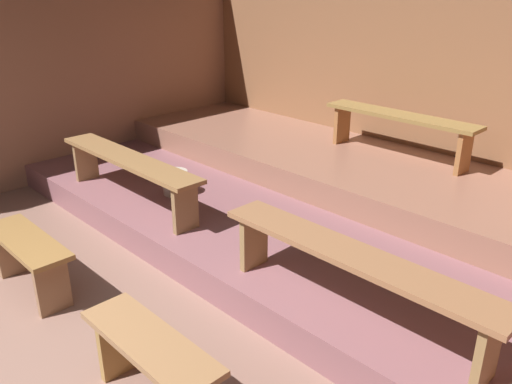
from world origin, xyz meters
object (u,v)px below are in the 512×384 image
Objects in this scene: bench_floor_left at (29,253)px; bench_floor_right at (151,358)px; pail_lower at (175,182)px; bench_lower_left at (128,166)px; bench_middle_center at (399,123)px; bench_lower_right at (352,265)px.

bench_floor_right is (1.67, 0.00, 0.00)m from bench_floor_left.
bench_floor_left is 1.68m from pail_lower.
bench_middle_center is at bearing 58.48° from bench_lower_left.
bench_middle_center reaches higher than bench_lower_right.
bench_middle_center is at bearing 74.55° from bench_floor_left.
pail_lower is (-2.49, 0.44, -0.25)m from bench_lower_right.
bench_lower_left is 1.18× the size of bench_middle_center.
pail_lower is (-1.33, -1.95, -0.51)m from bench_middle_center.
pail_lower is at bearing -124.37° from bench_middle_center.
bench_lower_right is 1.18× the size of bench_middle_center.
bench_lower_left is 0.53m from pail_lower.
bench_lower_left is at bearing 180.00° from bench_lower_right.
bench_floor_left is at bearing -78.34° from pail_lower.
bench_floor_right is 1.33m from bench_lower_right.
bench_middle_center reaches higher than pail_lower.
bench_middle_center reaches higher than bench_floor_left.
bench_lower_right is 2.54m from pail_lower.
bench_floor_right is 2.60m from pail_lower.
bench_middle_center is 6.68× the size of pail_lower.
bench_lower_left is 1.00× the size of bench_lower_right.
bench_floor_left is at bearing -150.69° from bench_lower_right.
bench_lower_right is (2.15, 1.20, 0.30)m from bench_floor_left.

